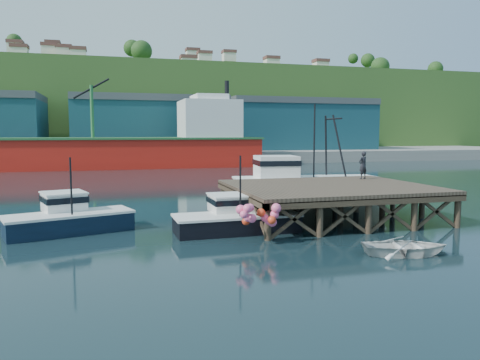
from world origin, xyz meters
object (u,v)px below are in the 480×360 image
object	(u,v)px
boat_navy	(68,217)
trawler	(305,182)
dockworker	(363,165)
dinghy	(405,247)
boat_black	(235,217)

from	to	relation	value
boat_navy	trawler	xyz separation A→B (m)	(16.82, 6.54, 0.73)
dockworker	dinghy	bearing A→B (deg)	50.15
dinghy	boat_navy	bearing A→B (deg)	73.29
boat_navy	boat_black	distance (m)	9.14
trawler	dockworker	distance (m)	4.99
boat_navy	dinghy	xyz separation A→B (m)	(14.75, -9.26, -0.45)
dinghy	dockworker	xyz separation A→B (m)	(4.83, 11.94, 2.73)
boat_navy	boat_black	world-z (taller)	boat_black
dinghy	dockworker	size ratio (longest dim) A/B	1.87
trawler	dockworker	xyz separation A→B (m)	(2.76, -3.86, 1.55)
dockworker	boat_black	bearing A→B (deg)	7.25
trawler	dockworker	world-z (taller)	trawler
trawler	dinghy	world-z (taller)	trawler
boat_black	dockworker	xyz separation A→B (m)	(10.75, 5.03, 2.34)
trawler	dockworker	bearing A→B (deg)	-48.18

